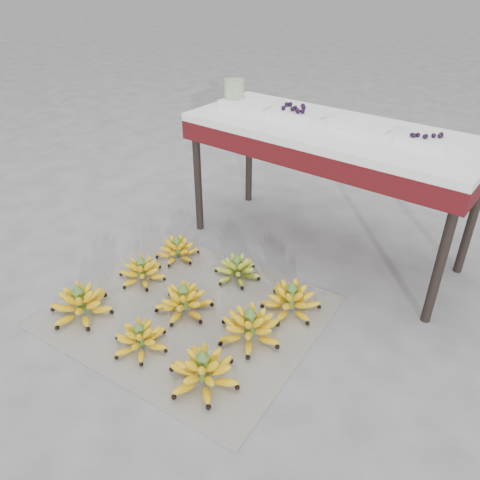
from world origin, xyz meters
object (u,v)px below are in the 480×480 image
Objects in this scene: bunch_back_center at (237,270)px; tray_left at (295,113)px; bunch_front_right at (203,371)px; bunch_mid_center at (184,301)px; newspaper_mat at (188,311)px; bunch_front_left at (81,304)px; glass_jar at (234,92)px; bunch_mid_left at (142,272)px; tray_far_right at (426,140)px; bunch_back_left at (177,250)px; tray_right at (360,126)px; bunch_front_center at (140,339)px; tray_far_left at (245,105)px; vendor_table at (330,142)px; bunch_mid_right at (250,327)px; bunch_back_right at (291,300)px.

tray_left is (-0.03, 0.56, 0.72)m from bunch_back_center.
bunch_mid_center is (-0.38, 0.28, -0.00)m from bunch_front_right.
bunch_front_left reaches higher than newspaper_mat.
bunch_mid_left is at bearing -86.48° from glass_jar.
bunch_back_center is at bearing -139.98° from tray_far_right.
bunch_back_left is (-0.37, 0.33, -0.01)m from bunch_mid_center.
glass_jar reaches higher than tray_right.
tray_right is at bearing 79.78° from bunch_front_center.
tray_far_left reaches higher than newspaper_mat.
vendor_table is (0.22, 0.93, 0.67)m from newspaper_mat.
bunch_front_left is 1.26× the size of bunch_mid_left.
bunch_front_right is at bearing -16.42° from bunch_back_left.
vendor_table reaches higher than bunch_mid_right.
tray_right reaches higher than bunch_back_right.
bunch_front_center and bunch_back_center have the same top height.
tray_right is (0.35, 1.28, 0.72)m from bunch_front_center.
tray_right is (0.00, 0.92, 0.71)m from bunch_mid_right.
glass_jar reaches higher than bunch_mid_right.
bunch_back_center is at bearing 30.62° from bunch_back_left.
bunch_mid_center is 1.21× the size of tray_right.
tray_far_left is 0.70m from tray_right.
tray_left is at bearing 90.62° from newspaper_mat.
bunch_mid_center is (0.36, -0.05, 0.01)m from bunch_mid_left.
tray_far_left and tray_right have the same top height.
bunch_front_center is 0.52m from bunch_mid_left.
bunch_mid_center is 0.53m from bunch_back_right.
bunch_front_left is at bearing -130.56° from bunch_back_center.
bunch_mid_center is 1.14m from vendor_table.
bunch_front_left is at bearing -139.70° from newspaper_mat.
bunch_mid_right is 1.03× the size of bunch_back_right.
newspaper_mat is 3.88× the size of bunch_back_left.
bunch_front_right is (0.36, -0.29, 0.07)m from newspaper_mat.
tray_far_right reaches higher than bunch_front_right.
bunch_front_right is at bearing -72.48° from bunch_mid_right.
bunch_back_left is at bearing -139.11° from tray_right.
tray_right is (0.74, 0.92, 0.72)m from bunch_mid_left.
tray_right is (-0.04, 0.64, 0.71)m from bunch_back_right.
bunch_mid_right reaches higher than bunch_front_center.
bunch_mid_left is at bearing -124.17° from vendor_table.
tray_left reaches higher than bunch_mid_left.
bunch_mid_left is (0.02, 0.38, -0.01)m from bunch_front_left.
glass_jar is at bearing 91.93° from bunch_mid_left.
bunch_front_right is 1.44m from tray_right.
bunch_front_center is 0.85× the size of bunch_front_right.
bunch_mid_right is at bearing 21.49° from bunch_front_left.
tray_right is at bearing 49.67° from bunch_mid_left.
bunch_front_right is at bearing -38.74° from newspaper_mat.
tray_far_left is 1.92× the size of glass_jar.
bunch_mid_right is at bearing -110.94° from tray_far_right.
bunch_mid_right is 1.08m from vendor_table.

